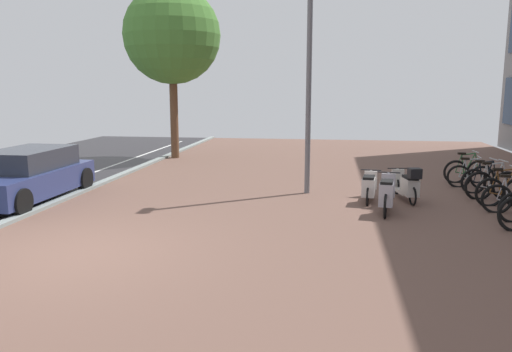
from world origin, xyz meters
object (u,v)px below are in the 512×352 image
(bicycle_rack_06, at_px, (485,181))
(bicycle_rack_08, at_px, (467,171))
(street_tree, at_px, (172,36))
(scooter_near, at_px, (408,185))
(bicycle_rack_07, at_px, (470,176))
(parked_car_near, at_px, (27,176))
(scooter_mid, at_px, (387,195))
(lamp_post, at_px, (309,63))
(bicycle_rack_04, at_px, (504,192))
(bicycle_rack_03, at_px, (512,199))
(scooter_far, at_px, (369,187))
(bicycle_rack_05, at_px, (493,185))

(bicycle_rack_06, distance_m, bicycle_rack_08, 1.49)
(street_tree, bearing_deg, scooter_near, -39.93)
(bicycle_rack_07, bearing_deg, parked_car_near, -163.80)
(bicycle_rack_08, height_order, scooter_mid, bicycle_rack_08)
(scooter_near, distance_m, lamp_post, 3.97)
(bicycle_rack_08, height_order, scooter_near, bicycle_rack_08)
(bicycle_rack_04, bearing_deg, bicycle_rack_03, -94.58)
(bicycle_rack_07, bearing_deg, scooter_far, -142.81)
(bicycle_rack_03, relative_size, scooter_mid, 0.77)
(street_tree, bearing_deg, bicycle_rack_05, -31.16)
(bicycle_rack_03, xyz_separation_m, bicycle_rack_05, (0.03, 1.49, 0.03))
(bicycle_rack_08, distance_m, scooter_mid, 4.93)
(bicycle_rack_03, distance_m, lamp_post, 5.80)
(bicycle_rack_07, relative_size, scooter_mid, 0.75)
(scooter_far, height_order, parked_car_near, parked_car_near)
(bicycle_rack_04, bearing_deg, scooter_near, 175.58)
(bicycle_rack_07, bearing_deg, street_tree, 154.99)
(bicycle_rack_04, distance_m, scooter_mid, 3.05)
(bicycle_rack_06, xyz_separation_m, scooter_far, (-3.14, -1.50, 0.03))
(bicycle_rack_03, xyz_separation_m, parked_car_near, (-11.55, -0.34, 0.28))
(bicycle_rack_08, height_order, parked_car_near, parked_car_near)
(bicycle_rack_04, xyz_separation_m, street_tree, (-10.32, 6.97, 4.44))
(bicycle_rack_04, xyz_separation_m, bicycle_rack_07, (-0.18, 2.24, -0.02))
(bicycle_rack_06, height_order, scooter_far, bicycle_rack_06)
(bicycle_rack_03, xyz_separation_m, bicycle_rack_06, (0.05, 2.24, 0.00))
(bicycle_rack_06, bearing_deg, bicycle_rack_08, 93.35)
(scooter_far, relative_size, parked_car_near, 0.42)
(scooter_mid, distance_m, parked_car_near, 8.78)
(scooter_near, bearing_deg, scooter_far, -169.26)
(bicycle_rack_07, height_order, bicycle_rack_08, bicycle_rack_08)
(bicycle_rack_05, relative_size, scooter_far, 0.88)
(scooter_mid, relative_size, parked_car_near, 0.44)
(bicycle_rack_04, xyz_separation_m, bicycle_rack_08, (-0.10, 2.98, -0.00))
(street_tree, bearing_deg, bicycle_rack_06, -27.97)
(scooter_near, relative_size, scooter_far, 1.07)
(bicycle_rack_04, relative_size, street_tree, 0.21)
(bicycle_rack_07, relative_size, lamp_post, 0.21)
(bicycle_rack_06, height_order, scooter_mid, bicycle_rack_06)
(scooter_far, bearing_deg, street_tree, 135.79)
(bicycle_rack_03, height_order, bicycle_rack_08, bicycle_rack_08)
(bicycle_rack_05, relative_size, bicycle_rack_08, 1.05)
(bicycle_rack_07, relative_size, parked_car_near, 0.33)
(lamp_post, bearing_deg, parked_car_near, -164.60)
(bicycle_rack_06, height_order, bicycle_rack_07, bicycle_rack_06)
(scooter_near, bearing_deg, bicycle_rack_06, 31.15)
(bicycle_rack_04, height_order, bicycle_rack_07, bicycle_rack_04)
(bicycle_rack_06, xyz_separation_m, bicycle_rack_07, (-0.17, 0.75, -0.01))
(bicycle_rack_05, distance_m, bicycle_rack_07, 1.50)
(bicycle_rack_05, relative_size, scooter_near, 0.82)
(bicycle_rack_03, height_order, lamp_post, lamp_post)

